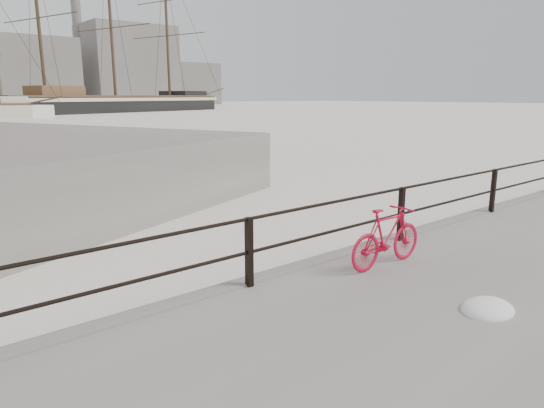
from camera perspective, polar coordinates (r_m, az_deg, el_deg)
ground at (r=12.44m, az=23.59°, el=-2.30°), size 400.00×400.00×0.00m
guardrail at (r=12.20m, az=24.57°, el=1.43°), size 28.00×0.10×1.00m
bicycle at (r=7.79m, az=13.37°, el=-3.76°), size 1.59×0.29×0.95m
barque_black at (r=96.34m, az=-17.80°, el=10.28°), size 64.34×36.96×34.53m
industrial_west at (r=148.66m, az=-28.50°, el=13.48°), size 32.00×18.00×18.00m
industrial_mid at (r=164.34m, az=-16.58°, el=15.28°), size 26.00×20.00×24.00m
industrial_east at (r=178.96m, az=-10.18°, el=13.73°), size 20.00×16.00×14.00m
smokestack at (r=165.14m, az=-21.89°, el=18.39°), size 2.80×2.80×44.00m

